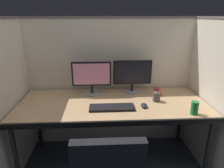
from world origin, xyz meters
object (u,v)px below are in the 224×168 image
(monitor_left, at_px, (92,76))
(keyboard_main, at_px, (112,107))
(red_stapler, at_px, (158,92))
(desk, at_px, (112,107))
(pen_cup, at_px, (157,97))
(monitor_right, at_px, (132,74))
(soda_can, at_px, (195,108))
(computer_mouse, at_px, (144,106))

(monitor_left, relative_size, keyboard_main, 1.00)
(monitor_left, distance_m, red_stapler, 0.77)
(desk, xyz_separation_m, keyboard_main, (-0.01, -0.13, 0.06))
(pen_cup, bearing_deg, monitor_right, 128.84)
(desk, height_order, pen_cup, pen_cup)
(desk, bearing_deg, pen_cup, 1.85)
(monitor_left, height_order, soda_can, monitor_left)
(pen_cup, bearing_deg, computer_mouse, -138.96)
(monitor_left, xyz_separation_m, pen_cup, (0.67, -0.23, -0.17))
(monitor_right, relative_size, pen_cup, 2.78)
(monitor_right, bearing_deg, soda_can, -50.15)
(desk, bearing_deg, computer_mouse, -21.90)
(pen_cup, height_order, soda_can, pen_cup)
(desk, bearing_deg, monitor_left, 130.82)
(red_stapler, bearing_deg, pen_cup, -109.46)
(desk, distance_m, soda_can, 0.78)
(computer_mouse, bearing_deg, red_stapler, 55.84)
(keyboard_main, xyz_separation_m, soda_can, (0.73, -0.16, 0.05))
(monitor_right, xyz_separation_m, red_stapler, (0.28, -0.07, -0.19))
(monitor_left, distance_m, keyboard_main, 0.48)
(monitor_left, height_order, keyboard_main, monitor_left)
(pen_cup, relative_size, soda_can, 1.27)
(pen_cup, height_order, red_stapler, pen_cup)
(desk, relative_size, red_stapler, 12.67)
(computer_mouse, bearing_deg, desk, 158.10)
(monitor_right, height_order, pen_cup, monitor_right)
(monitor_left, height_order, computer_mouse, monitor_left)
(desk, height_order, computer_mouse, computer_mouse)
(monitor_right, relative_size, soda_can, 3.52)
(computer_mouse, relative_size, pen_cup, 0.62)
(monitor_left, relative_size, monitor_right, 1.00)
(soda_can, bearing_deg, computer_mouse, 158.10)
(monitor_right, height_order, keyboard_main, monitor_right)
(monitor_right, distance_m, red_stapler, 0.35)
(monitor_left, xyz_separation_m, keyboard_main, (0.20, -0.38, -0.20))
(pen_cup, bearing_deg, red_stapler, 70.54)
(desk, height_order, keyboard_main, keyboard_main)
(monitor_left, distance_m, computer_mouse, 0.66)
(red_stapler, bearing_deg, soda_can, -68.99)
(keyboard_main, relative_size, pen_cup, 2.78)
(keyboard_main, bearing_deg, red_stapler, 32.63)
(monitor_right, bearing_deg, pen_cup, -51.16)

